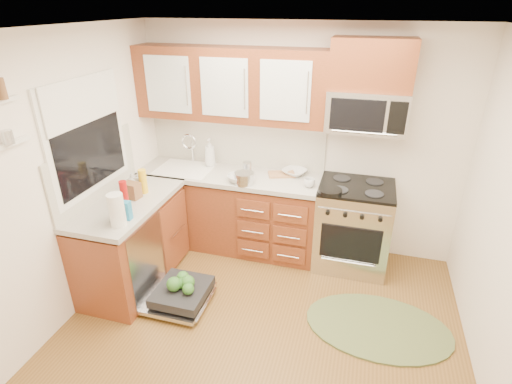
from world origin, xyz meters
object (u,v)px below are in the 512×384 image
(range, at_px, (353,226))
(rug, at_px, (378,327))
(upper_cabinets, at_px, (230,85))
(skillet, at_px, (330,191))
(stock_pot, at_px, (244,178))
(cup, at_px, (309,183))
(bowl_a, at_px, (294,172))
(microwave, at_px, (367,111))
(bowl_b, at_px, (239,178))
(sink, at_px, (186,179))
(dishwasher, at_px, (179,294))
(paper_towel_roll, at_px, (117,210))
(cutting_board, at_px, (282,174))

(range, distance_m, rug, 1.10)
(upper_cabinets, relative_size, skillet, 8.76)
(upper_cabinets, distance_m, range, 1.99)
(stock_pot, relative_size, cup, 1.80)
(bowl_a, xyz_separation_m, cup, (0.21, -0.27, 0.01))
(microwave, distance_m, cup, 0.90)
(skillet, bearing_deg, upper_cabinets, 161.08)
(upper_cabinets, relative_size, bowl_b, 8.28)
(upper_cabinets, relative_size, bowl_a, 8.10)
(skillet, relative_size, bowl_a, 0.92)
(sink, distance_m, dishwasher, 1.38)
(sink, bearing_deg, bowl_b, -13.45)
(paper_towel_roll, bearing_deg, bowl_a, 50.29)
(range, bearing_deg, stock_pot, -169.66)
(cutting_board, bearing_deg, bowl_a, 20.50)
(stock_pot, bearing_deg, skillet, -2.55)
(cutting_board, bearing_deg, stock_pot, -134.89)
(skillet, height_order, bowl_a, skillet)
(cutting_board, bearing_deg, upper_cabinets, 177.54)
(sink, height_order, bowl_b, bowl_b)
(bowl_a, bearing_deg, stock_pot, -140.59)
(microwave, bearing_deg, cutting_board, 180.00)
(rug, xyz_separation_m, bowl_a, (-1.02, 1.11, 0.95))
(upper_cabinets, distance_m, paper_towel_roll, 1.76)
(range, distance_m, cup, 0.70)
(bowl_b, bearing_deg, microwave, 13.82)
(range, relative_size, paper_towel_roll, 3.25)
(rug, distance_m, bowl_b, 1.97)
(rug, xyz_separation_m, bowl_b, (-1.55, 0.76, 0.95))
(range, bearing_deg, paper_towel_roll, -145.53)
(sink, height_order, paper_towel_roll, paper_towel_roll)
(range, height_order, rug, range)
(rug, bearing_deg, range, 109.29)
(sink, distance_m, bowl_a, 1.26)
(microwave, height_order, bowl_a, microwave)
(dishwasher, distance_m, cup, 1.71)
(rug, bearing_deg, bowl_b, 153.79)
(upper_cabinets, relative_size, microwave, 2.70)
(stock_pot, distance_m, paper_towel_roll, 1.36)
(cutting_board, relative_size, paper_towel_roll, 0.98)
(upper_cabinets, xyz_separation_m, sink, (-0.52, -0.16, -1.07))
(stock_pot, bearing_deg, microwave, 16.00)
(upper_cabinets, xyz_separation_m, rug, (1.73, -1.09, -1.86))
(dishwasher, height_order, stock_pot, stock_pot)
(upper_cabinets, bearing_deg, rug, -32.08)
(range, xyz_separation_m, sink, (-1.93, -0.01, 0.33))
(sink, bearing_deg, cutting_board, 6.69)
(upper_cabinets, relative_size, paper_towel_roll, 7.02)
(sink, relative_size, skillet, 2.65)
(dishwasher, relative_size, stock_pot, 3.37)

